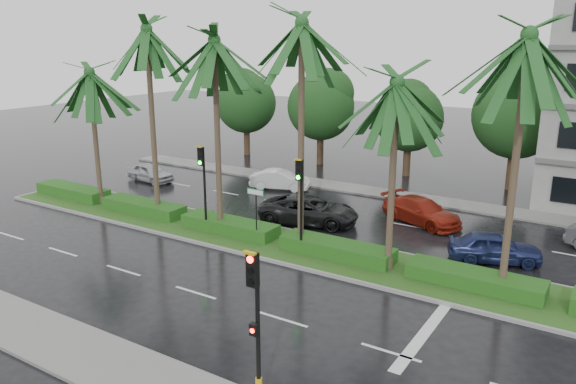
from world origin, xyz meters
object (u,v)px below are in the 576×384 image
Objects in this scene: car_silver at (150,173)px; car_white at (280,180)px; car_blue at (495,247)px; car_darkgrey at (309,210)px; signal_median_left at (203,176)px; car_red at (422,211)px; street_sign at (256,202)px; signal_near at (256,322)px.

car_silver is 9.12m from car_white.
car_blue is (14.56, -5.26, 0.04)m from car_white.
car_white is 0.98× the size of car_blue.
car_darkgrey is at bearing 67.39° from car_blue.
signal_median_left reaches higher than car_silver.
car_blue is at bearing -105.46° from car_red.
car_red is 5.67m from car_blue.
car_silver is 0.95× the size of car_white.
street_sign is at bearing -173.02° from car_white.
signal_median_left is at bearing 153.33° from car_red.
car_white is (-4.56, 9.09, -1.49)m from street_sign.
car_silver is (-13.17, 6.09, -1.51)m from street_sign.
street_sign is 4.35m from car_darkgrey.
signal_median_left is 1.68× the size of street_sign.
car_white reaches higher than car_silver.
car_darkgrey reaches higher than car_white.
car_silver is at bearing 89.55° from car_white.
car_red is at bearing 95.00° from signal_near.
signal_near is 14.15m from car_blue.
street_sign reaches higher than car_darkgrey.
car_silver is 0.79× the size of car_red.
car_blue reaches higher than car_silver.
signal_near is 13.93m from signal_median_left.
street_sign is 9.24m from car_red.
car_red is at bearing 31.42° from car_blue.
car_darkgrey is 1.13× the size of car_red.
car_silver is 23.28m from car_blue.
signal_median_left is 12.19m from car_silver.
signal_near is at bearing -168.29° from car_white.
car_red is (-1.50, 17.16, -1.84)m from signal_near.
signal_near reaches higher than car_blue.
car_darkgrey is at bearing 114.97° from signal_near.
signal_near is at bearing -152.97° from car_red.
car_white is 7.12m from car_darkgrey.
car_blue is at bearing -106.35° from car_darkgrey.
car_red is 1.17× the size of car_blue.
street_sign is 10.81m from car_blue.
street_sign reaches higher than car_blue.
signal_median_left is at bearing 169.90° from car_white.
car_white is 0.83× the size of car_red.
street_sign is (-7.00, 9.87, -0.38)m from signal_near.
car_silver is at bearing 63.35° from car_blue.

